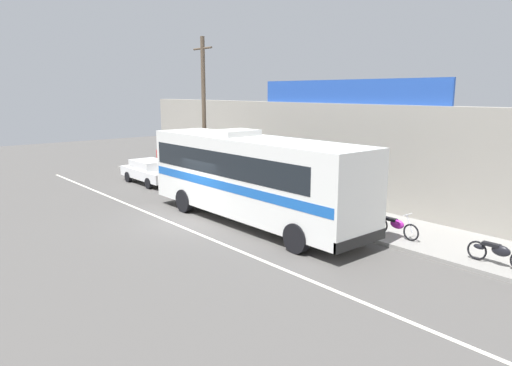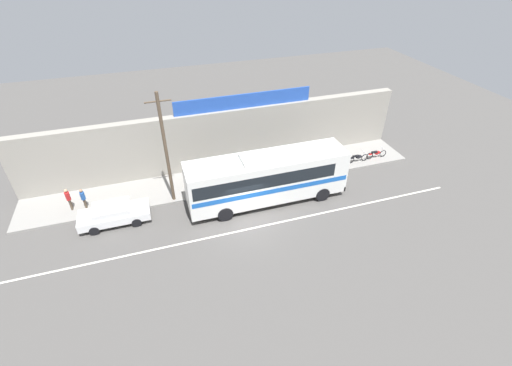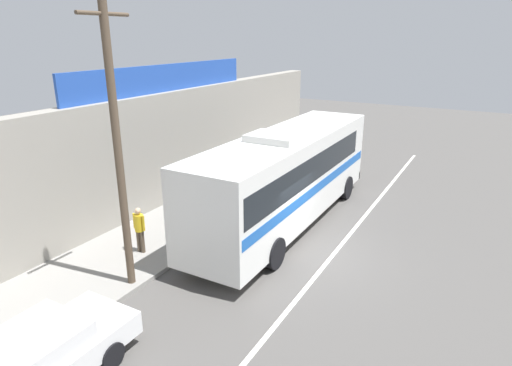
# 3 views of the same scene
# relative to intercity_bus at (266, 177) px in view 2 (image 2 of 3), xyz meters

# --- Properties ---
(ground_plane) EXTENTS (70.00, 70.00, 0.00)m
(ground_plane) POSITION_rel_intercity_bus_xyz_m (-1.88, -1.75, -2.07)
(ground_plane) COLOR #4F4C49
(sidewalk_slab) EXTENTS (30.00, 3.60, 0.14)m
(sidewalk_slab) POSITION_rel_intercity_bus_xyz_m (-1.88, 3.45, -2.00)
(sidewalk_slab) COLOR gray
(sidewalk_slab) RESTS_ON ground_plane
(storefront_facade) EXTENTS (30.00, 0.70, 4.80)m
(storefront_facade) POSITION_rel_intercity_bus_xyz_m (-1.88, 5.60, 0.33)
(storefront_facade) COLOR gray
(storefront_facade) RESTS_ON ground_plane
(storefront_billboard) EXTENTS (10.69, 0.12, 1.10)m
(storefront_billboard) POSITION_rel_intercity_bus_xyz_m (0.12, 5.60, 3.28)
(storefront_billboard) COLOR #234CAD
(storefront_billboard) RESTS_ON storefront_facade
(road_center_stripe) EXTENTS (30.00, 0.14, 0.01)m
(road_center_stripe) POSITION_rel_intercity_bus_xyz_m (-1.88, -2.55, -2.06)
(road_center_stripe) COLOR silver
(road_center_stripe) RESTS_ON ground_plane
(intercity_bus) EXTENTS (11.14, 2.69, 3.78)m
(intercity_bus) POSITION_rel_intercity_bus_xyz_m (0.00, 0.00, 0.00)
(intercity_bus) COLOR silver
(intercity_bus) RESTS_ON ground_plane
(parked_car) EXTENTS (4.48, 1.88, 1.37)m
(parked_car) POSITION_rel_intercity_bus_xyz_m (-10.25, 0.81, -1.33)
(parked_car) COLOR silver
(parked_car) RESTS_ON ground_plane
(utility_pole) EXTENTS (1.60, 0.22, 7.98)m
(utility_pole) POSITION_rel_intercity_bus_xyz_m (-6.27, 1.99, 2.20)
(utility_pole) COLOR brown
(utility_pole) RESTS_ON sidewalk_slab
(motorcycle_green) EXTENTS (1.90, 0.56, 0.94)m
(motorcycle_green) POSITION_rel_intercity_bus_xyz_m (5.20, 2.53, -1.50)
(motorcycle_green) COLOR black
(motorcycle_green) RESTS_ON sidewalk_slab
(motorcycle_blue) EXTENTS (1.91, 0.56, 0.94)m
(motorcycle_blue) POSITION_rel_intercity_bus_xyz_m (10.71, 2.51, -1.50)
(motorcycle_blue) COLOR black
(motorcycle_blue) RESTS_ON sidewalk_slab
(motorcycle_orange) EXTENTS (1.91, 0.56, 0.94)m
(motorcycle_orange) POSITION_rel_intercity_bus_xyz_m (8.87, 2.41, -1.50)
(motorcycle_orange) COLOR black
(motorcycle_orange) RESTS_ON sidewalk_slab
(pedestrian_near_shop) EXTENTS (0.30, 0.48, 1.68)m
(pedestrian_near_shop) POSITION_rel_intercity_bus_xyz_m (-13.11, 2.99, -0.95)
(pedestrian_near_shop) COLOR brown
(pedestrian_near_shop) RESTS_ON sidewalk_slab
(pedestrian_by_curb) EXTENTS (0.30, 0.48, 1.56)m
(pedestrian_by_curb) POSITION_rel_intercity_bus_xyz_m (-12.18, 2.84, -1.02)
(pedestrian_by_curb) COLOR brown
(pedestrian_by_curb) RESTS_ON sidewalk_slab
(pedestrian_far_right) EXTENTS (0.30, 0.48, 1.58)m
(pedestrian_far_right) POSITION_rel_intercity_bus_xyz_m (-4.71, 3.07, -1.02)
(pedestrian_far_right) COLOR brown
(pedestrian_far_right) RESTS_ON sidewalk_slab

